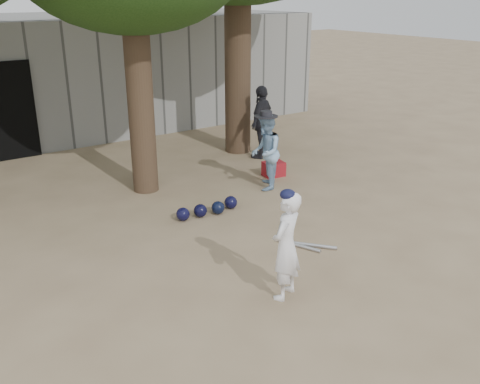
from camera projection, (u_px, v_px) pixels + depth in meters
ground at (246, 293)px, 6.87m from camera, size 70.00×70.00×0.00m
boy_player at (286, 246)px, 6.56m from camera, size 0.61×0.53×1.41m
spectator_blue at (266, 152)px, 10.24m from camera, size 0.88×0.90×1.46m
spectator_dark at (262, 122)px, 12.15m from camera, size 1.05×0.83×1.66m
red_bag at (274, 169)px, 11.14m from camera, size 0.47×0.38×0.30m
back_building at (22, 76)px, 14.27m from camera, size 16.00×5.24×3.00m
helmet_row at (208, 209)px, 9.22m from camera, size 1.19×0.33×0.23m
bat_pile at (306, 245)px, 8.09m from camera, size 0.59×0.76×0.06m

